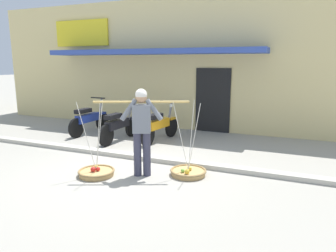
# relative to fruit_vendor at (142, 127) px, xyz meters

# --- Properties ---
(ground_plane) EXTENTS (90.00, 90.00, 0.00)m
(ground_plane) POSITION_rel_fruit_vendor_xyz_m (-0.40, 0.22, -0.98)
(ground_plane) COLOR #9E998C
(sidewalk_curb) EXTENTS (20.00, 0.24, 0.10)m
(sidewalk_curb) POSITION_rel_fruit_vendor_xyz_m (-0.40, 0.92, -0.93)
(sidewalk_curb) COLOR #BAB4A5
(sidewalk_curb) RESTS_ON ground
(fruit_vendor) EXTENTS (1.67, 0.76, 1.70)m
(fruit_vendor) POSITION_rel_fruit_vendor_xyz_m (0.00, 0.00, 0.00)
(fruit_vendor) COLOR #38384C
(fruit_vendor) RESTS_ON ground
(fruit_basket_left_side) EXTENTS (0.71, 0.71, 1.45)m
(fruit_basket_left_side) POSITION_rel_fruit_vendor_xyz_m (0.83, 0.35, -0.91)
(fruit_basket_left_side) COLOR tan
(fruit_basket_left_side) RESTS_ON ground
(fruit_basket_right_side) EXTENTS (0.71, 0.71, 1.45)m
(fruit_basket_right_side) POSITION_rel_fruit_vendor_xyz_m (-0.83, -0.36, -0.91)
(fruit_basket_right_side) COLOR tan
(fruit_basket_right_side) RESTS_ON ground
(motorcycle_nearest_shop) EXTENTS (0.54, 1.82, 1.09)m
(motorcycle_nearest_shop) POSITION_rel_fruit_vendor_xyz_m (-3.18, 2.60, -0.53)
(motorcycle_nearest_shop) COLOR black
(motorcycle_nearest_shop) RESTS_ON ground
(motorcycle_second_in_row) EXTENTS (0.54, 1.82, 1.09)m
(motorcycle_second_in_row) POSITION_rel_fruit_vendor_xyz_m (-1.84, 2.13, -0.53)
(motorcycle_second_in_row) COLOR black
(motorcycle_second_in_row) RESTS_ON ground
(motorcycle_third_in_row) EXTENTS (0.54, 1.81, 1.09)m
(motorcycle_third_in_row) POSITION_rel_fruit_vendor_xyz_m (-0.79, 2.57, -0.53)
(motorcycle_third_in_row) COLOR black
(motorcycle_third_in_row) RESTS_ON ground
(storefront_building) EXTENTS (13.00, 6.00, 4.20)m
(storefront_building) POSITION_rel_fruit_vendor_xyz_m (-1.71, 6.88, 1.12)
(storefront_building) COLOR #DBC684
(storefront_building) RESTS_ON ground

